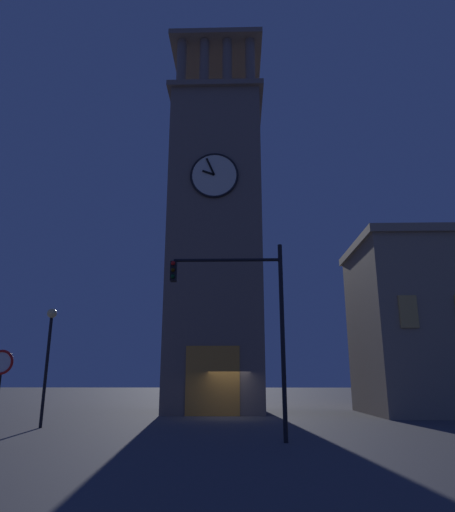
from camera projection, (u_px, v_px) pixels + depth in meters
The scene contains 5 objects.
ground_plane at pixel (229, 418), 25.07m from camera, with size 200.00×200.00×0.00m, color #4C4C51.
clocktower at pixel (217, 240), 32.57m from camera, with size 6.84×7.57×28.74m.
traffic_signal_near at pixel (248, 308), 16.30m from camera, with size 4.14×0.41×6.89m.
street_lamp at pixel (49, 343), 20.73m from camera, with size 0.44×0.44×5.24m.
no_horn_sign at pixel (0, 370), 14.23m from camera, with size 0.78×0.14×2.96m.
Camera 1 is at (-0.61, 26.54, 2.03)m, focal length 31.81 mm.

